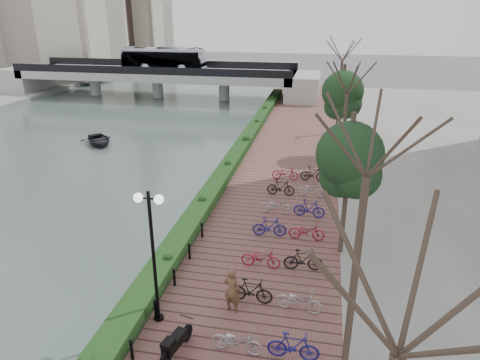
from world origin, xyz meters
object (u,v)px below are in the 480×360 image
(motorcycle, at_px, (176,341))
(pedestrian, at_px, (232,290))
(boat, at_px, (99,140))
(lamppost, at_px, (151,231))

(motorcycle, bearing_deg, pedestrian, 75.19)
(motorcycle, bearing_deg, boat, 136.77)
(lamppost, distance_m, motorcycle, 3.63)
(lamppost, distance_m, boat, 25.05)
(lamppost, bearing_deg, motorcycle, -50.75)
(lamppost, relative_size, boat, 1.33)
(lamppost, xyz_separation_m, boat, (-13.60, 20.71, -3.68))
(pedestrian, bearing_deg, lamppost, 35.01)
(pedestrian, relative_size, boat, 0.47)
(lamppost, distance_m, pedestrian, 3.81)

